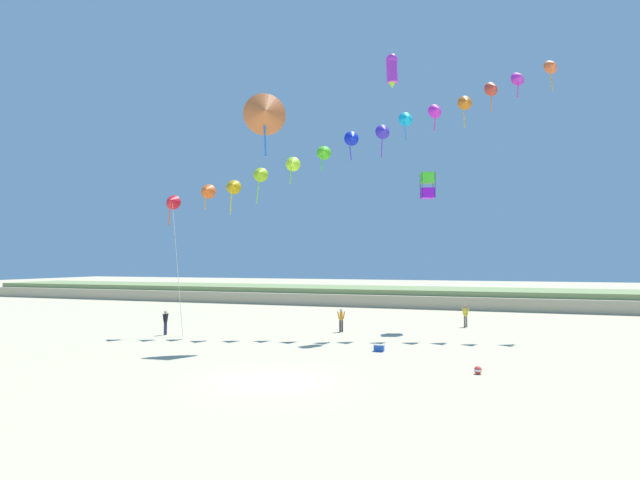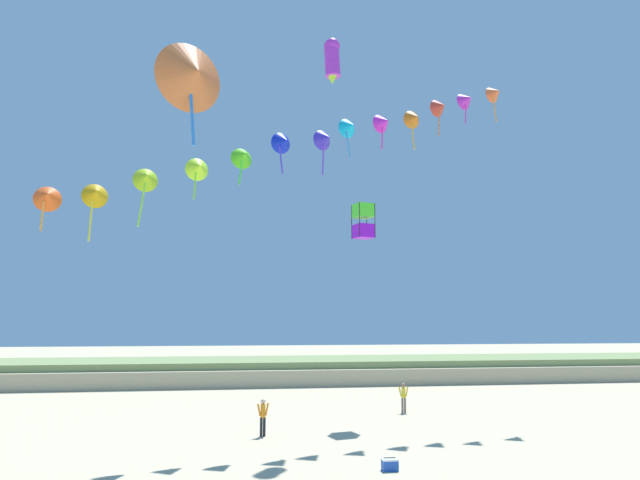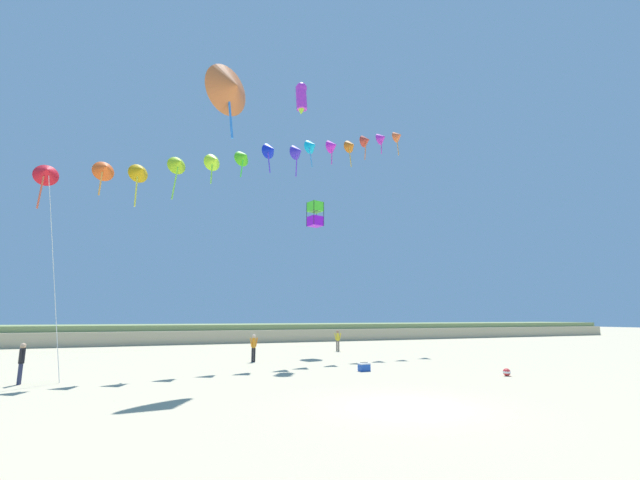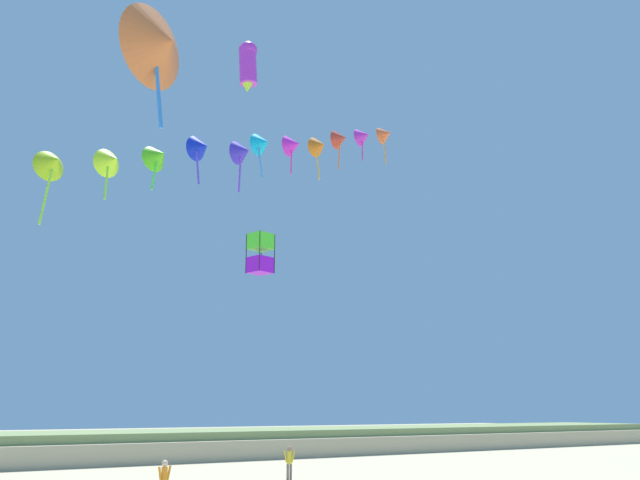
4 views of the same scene
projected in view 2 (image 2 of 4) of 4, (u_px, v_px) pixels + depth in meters
The scene contains 8 objects.
dune_ridge at pixel (262, 370), 52.04m from camera, with size 120.00×11.76×1.98m.
person_near_right at pixel (263, 415), 26.97m from camera, with size 0.60×0.27×1.73m.
person_mid_center at pixel (404, 396), 33.86m from camera, with size 0.59×0.29×1.73m.
kite_banner_string at pixel (302, 141), 29.66m from camera, with size 28.05×11.84×20.89m.
large_kite_low_lead at pixel (193, 74), 22.05m from camera, with size 2.91×2.23×4.32m.
large_kite_mid_trail at pixel (363, 221), 33.39m from camera, with size 1.28×1.28×2.03m.
large_kite_high_solo at pixel (332, 59), 31.59m from camera, with size 1.25×1.22×2.66m.
beach_cooler at pixel (390, 465), 20.70m from camera, with size 0.58×0.41×0.46m.
Camera 2 is at (-2.59, -12.41, 5.35)m, focal length 32.00 mm.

